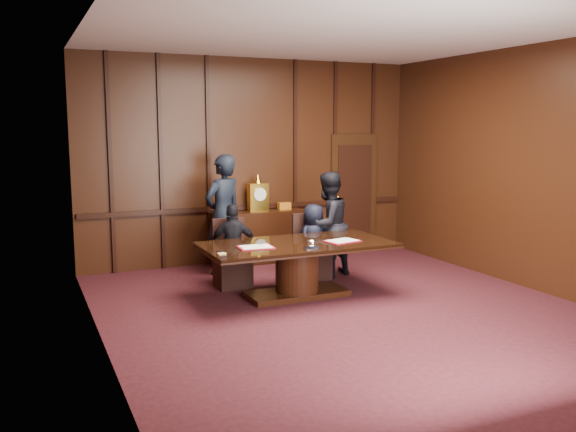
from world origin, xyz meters
The scene contains 13 objects.
room centered at (0.07, 0.14, 1.72)m, with size 7.00×7.04×3.50m.
sideboard centered at (0.00, 3.26, 0.49)m, with size 1.60×0.45×1.54m.
conference_table centered at (-0.29, 1.04, 0.51)m, with size 2.62×1.32×0.76m.
folder_left centered at (-0.93, 0.95, 0.77)m, with size 0.49×0.37×0.02m.
folder_right centered at (0.32, 0.87, 0.77)m, with size 0.52×0.42×0.02m.
inkstand centered at (-0.29, 0.59, 0.81)m, with size 0.20×0.14×0.12m.
notepad centered at (-1.47, 0.74, 0.77)m, with size 0.10×0.07×0.01m, color #F4D577.
chair_left centered at (-0.94, 1.91, 0.29)m, with size 0.49×0.49×0.99m.
chair_right centered at (0.36, 1.91, 0.29)m, with size 0.49×0.49×0.99m.
signatory_left centered at (-0.94, 1.84, 0.62)m, with size 0.72×0.30×1.24m, color black.
signatory_right centered at (0.36, 1.84, 0.59)m, with size 0.57×0.37×1.17m, color black.
witness_left centered at (-0.80, 2.73, 0.96)m, with size 0.70×0.46×1.91m, color black.
witness_right centered at (0.64, 1.89, 0.83)m, with size 0.80×0.63×1.65m, color black.
Camera 1 is at (-3.75, -6.42, 2.35)m, focal length 38.00 mm.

